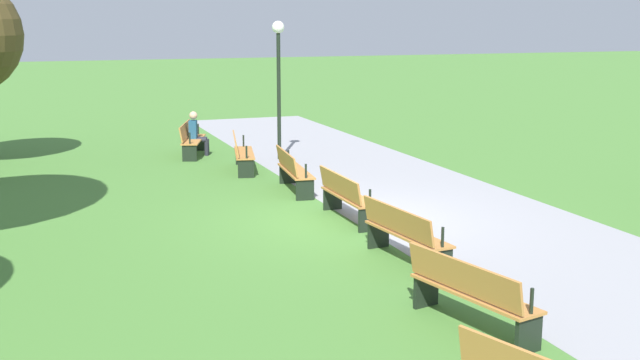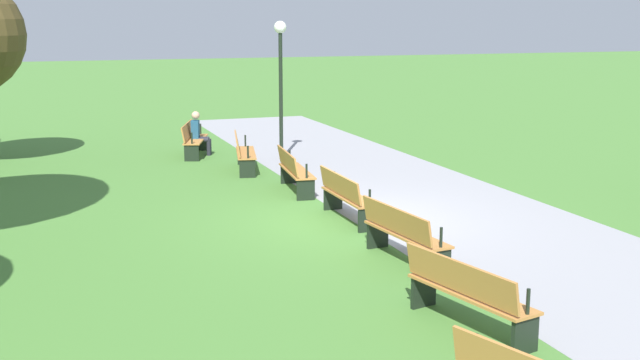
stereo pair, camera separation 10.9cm
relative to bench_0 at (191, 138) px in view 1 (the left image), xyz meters
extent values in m
plane|color=#477A33|center=(7.95, 1.38, -0.48)|extent=(120.00, 120.00, 0.00)
cube|color=#939399|center=(7.95, 3.49, -0.47)|extent=(30.85, 4.19, 0.01)
cube|color=#B27538|center=(0.02, 0.07, -0.03)|extent=(1.91, 1.02, 0.04)
cube|color=#B27538|center=(-0.04, -0.12, 0.21)|extent=(1.80, 0.70, 0.40)
cube|color=black|center=(-0.81, 0.35, -0.26)|extent=(0.18, 0.37, 0.43)
cylinder|color=black|center=(-0.80, 0.37, 0.13)|extent=(0.06, 0.06, 0.30)
cube|color=black|center=(0.85, -0.22, -0.26)|extent=(0.18, 0.37, 0.43)
cylinder|color=black|center=(0.86, -0.20, 0.13)|extent=(0.06, 0.06, 0.30)
cube|color=#B27538|center=(2.61, 0.79, -0.03)|extent=(1.92, 0.84, 0.04)
cube|color=#B27538|center=(2.57, 0.60, 0.21)|extent=(1.85, 0.51, 0.40)
cube|color=black|center=(1.76, 0.98, -0.26)|extent=(0.14, 0.38, 0.43)
cylinder|color=black|center=(1.76, 1.00, 0.13)|extent=(0.05, 0.05, 0.30)
cube|color=black|center=(3.47, 0.60, -0.26)|extent=(0.14, 0.38, 0.43)
cylinder|color=black|center=(3.47, 0.62, 0.13)|extent=(0.05, 0.05, 0.30)
cube|color=#B27538|center=(5.27, 1.23, -0.03)|extent=(1.91, 0.64, 0.04)
cube|color=#B27538|center=(5.25, 1.03, 0.21)|extent=(1.87, 0.31, 0.40)
cube|color=black|center=(4.40, 1.33, -0.26)|extent=(0.10, 0.38, 0.43)
cylinder|color=black|center=(4.40, 1.35, 0.13)|extent=(0.05, 0.05, 0.30)
cube|color=black|center=(6.14, 1.14, -0.26)|extent=(0.10, 0.38, 0.43)
cylinder|color=black|center=(6.14, 1.16, 0.13)|extent=(0.05, 0.05, 0.30)
cube|color=#B27538|center=(7.95, 1.38, -0.03)|extent=(1.87, 0.44, 0.04)
cube|color=#B27538|center=(7.95, 1.18, 0.21)|extent=(1.87, 0.10, 0.40)
cube|color=black|center=(7.08, 1.38, -0.26)|extent=(0.06, 0.37, 0.43)
cylinder|color=black|center=(7.08, 1.40, 0.13)|extent=(0.04, 0.04, 0.30)
cube|color=black|center=(8.83, 1.38, -0.26)|extent=(0.06, 0.37, 0.43)
cylinder|color=black|center=(8.83, 1.40, 0.13)|extent=(0.04, 0.04, 0.30)
cube|color=#B27538|center=(10.64, 1.23, -0.03)|extent=(1.91, 0.64, 0.04)
cube|color=#B27538|center=(10.66, 1.03, 0.21)|extent=(1.87, 0.31, 0.40)
cube|color=black|center=(9.77, 1.14, -0.26)|extent=(0.10, 0.38, 0.43)
cylinder|color=black|center=(9.77, 1.16, 0.13)|extent=(0.05, 0.05, 0.30)
cube|color=black|center=(11.51, 1.33, -0.26)|extent=(0.10, 0.38, 0.43)
cylinder|color=black|center=(11.51, 1.35, 0.13)|extent=(0.05, 0.05, 0.30)
cube|color=#B27538|center=(13.30, 0.79, -0.03)|extent=(1.92, 0.84, 0.04)
cube|color=#B27538|center=(13.34, 0.60, 0.21)|extent=(1.85, 0.51, 0.40)
cube|color=black|center=(12.44, 0.60, -0.26)|extent=(0.14, 0.38, 0.43)
cylinder|color=black|center=(12.44, 0.62, 0.13)|extent=(0.05, 0.05, 0.30)
cube|color=black|center=(14.15, 0.98, -0.26)|extent=(0.14, 0.38, 0.43)
cylinder|color=black|center=(14.15, 1.00, 0.13)|extent=(0.05, 0.05, 0.30)
cylinder|color=black|center=(15.05, -0.20, 0.13)|extent=(0.06, 0.06, 0.30)
cube|color=navy|center=(-0.08, 0.08, 0.22)|extent=(0.37, 0.29, 0.50)
sphere|color=tan|center=(-0.08, 0.10, 0.61)|extent=(0.22, 0.22, 0.22)
cylinder|color=#23232D|center=(-0.11, 0.28, -0.05)|extent=(0.24, 0.38, 0.13)
cylinder|color=#23232D|center=(-0.05, 0.45, -0.26)|extent=(0.14, 0.14, 0.43)
cylinder|color=#23232D|center=(0.06, 0.22, -0.05)|extent=(0.24, 0.38, 0.13)
cylinder|color=#23232D|center=(0.12, 0.39, -0.26)|extent=(0.14, 0.14, 0.43)
cylinder|color=black|center=(1.32, 2.10, 1.18)|extent=(0.10, 0.10, 3.31)
sphere|color=white|center=(1.32, 2.10, 2.97)|extent=(0.32, 0.32, 0.32)
camera|label=1|loc=(21.10, -4.05, 3.20)|focal=44.39mm
camera|label=2|loc=(21.13, -3.95, 3.20)|focal=44.39mm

